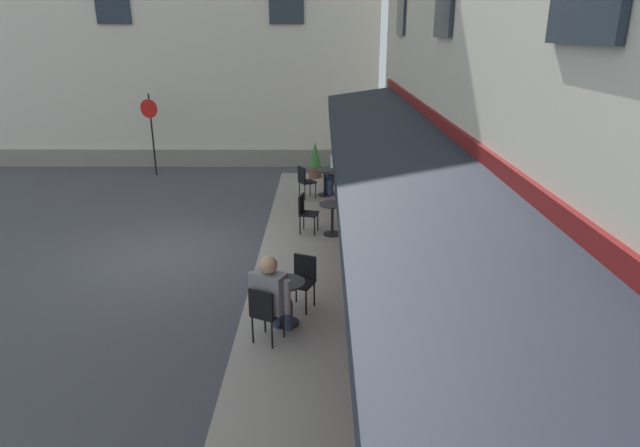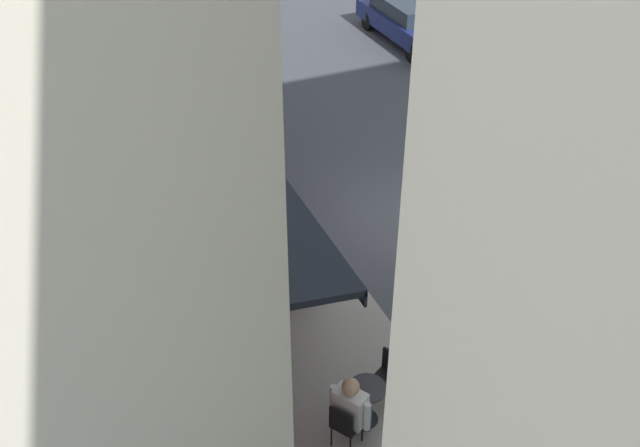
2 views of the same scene
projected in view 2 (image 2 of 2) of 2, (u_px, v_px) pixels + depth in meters
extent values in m
plane|color=#42444C|center=(407.00, 221.00, 16.16)|extent=(70.00, 70.00, 0.00)
cube|color=gray|center=(212.00, 180.00, 17.46)|extent=(20.50, 3.20, 0.01)
cube|color=maroon|center=(138.00, 139.00, 15.83)|extent=(16.00, 0.06, 3.20)
cube|color=black|center=(169.00, 78.00, 15.35)|extent=(15.00, 1.70, 0.36)
cube|color=black|center=(209.00, 81.00, 15.76)|extent=(15.00, 0.04, 0.28)
cube|color=#232D38|center=(202.00, 107.00, 9.27)|extent=(1.10, 0.06, 1.70)
cylinder|color=black|center=(253.00, 182.00, 17.35)|extent=(0.40, 0.40, 0.03)
cylinder|color=black|center=(252.00, 170.00, 17.15)|extent=(0.06, 0.06, 0.72)
cylinder|color=#2D2D33|center=(251.00, 156.00, 16.93)|extent=(0.60, 0.60, 0.03)
cylinder|color=black|center=(247.00, 166.00, 17.54)|extent=(0.03, 0.03, 0.45)
cylinder|color=black|center=(261.00, 166.00, 17.53)|extent=(0.03, 0.03, 0.45)
cylinder|color=black|center=(249.00, 158.00, 17.82)|extent=(0.03, 0.03, 0.45)
cylinder|color=black|center=(263.00, 159.00, 17.80)|extent=(0.03, 0.03, 0.45)
cube|color=black|center=(255.00, 153.00, 17.53)|extent=(0.54, 0.54, 0.04)
cube|color=black|center=(255.00, 141.00, 17.54)|extent=(0.21, 0.38, 0.42)
cylinder|color=black|center=(259.00, 184.00, 16.92)|extent=(0.03, 0.03, 0.45)
cylinder|color=black|center=(244.00, 184.00, 16.92)|extent=(0.03, 0.03, 0.45)
cylinder|color=black|center=(258.00, 192.00, 16.65)|extent=(0.03, 0.03, 0.45)
cylinder|color=black|center=(243.00, 192.00, 16.65)|extent=(0.03, 0.03, 0.45)
cube|color=black|center=(250.00, 179.00, 16.64)|extent=(0.52, 0.52, 0.04)
cube|color=black|center=(249.00, 174.00, 16.36)|extent=(0.19, 0.38, 0.42)
cylinder|color=black|center=(284.00, 298.00, 14.11)|extent=(0.40, 0.40, 0.03)
cylinder|color=black|center=(283.00, 284.00, 13.91)|extent=(0.06, 0.06, 0.72)
cylinder|color=#2D2D33|center=(282.00, 269.00, 13.69)|extent=(0.60, 0.60, 0.03)
cylinder|color=black|center=(302.00, 282.00, 14.18)|extent=(0.03, 0.03, 0.45)
cylinder|color=black|center=(305.00, 293.00, 13.91)|extent=(0.03, 0.03, 0.45)
cylinder|color=black|center=(319.00, 279.00, 14.23)|extent=(0.03, 0.03, 0.45)
cylinder|color=black|center=(323.00, 291.00, 13.96)|extent=(0.03, 0.03, 0.45)
cube|color=black|center=(312.00, 276.00, 13.93)|extent=(0.48, 0.48, 0.04)
cube|color=black|center=(321.00, 266.00, 13.82)|extent=(0.40, 0.13, 0.42)
cylinder|color=black|center=(267.00, 301.00, 13.74)|extent=(0.03, 0.03, 0.45)
cylinder|color=black|center=(261.00, 290.00, 13.99)|extent=(0.03, 0.03, 0.45)
cylinder|color=black|center=(250.00, 306.00, 13.63)|extent=(0.03, 0.03, 0.45)
cylinder|color=black|center=(244.00, 295.00, 13.88)|extent=(0.03, 0.03, 0.45)
cube|color=black|center=(255.00, 288.00, 13.66)|extent=(0.40, 0.40, 0.04)
cube|color=black|center=(245.00, 281.00, 13.47)|extent=(0.40, 0.04, 0.42)
cylinder|color=black|center=(366.00, 419.00, 11.82)|extent=(0.40, 0.40, 0.03)
cylinder|color=black|center=(366.00, 404.00, 11.61)|extent=(0.06, 0.06, 0.72)
cylinder|color=#2D2D33|center=(367.00, 388.00, 11.39)|extent=(0.60, 0.60, 0.03)
cylinder|color=black|center=(371.00, 390.00, 12.02)|extent=(0.03, 0.03, 0.45)
cylinder|color=black|center=(388.00, 400.00, 11.85)|extent=(0.03, 0.03, 0.45)
cylinder|color=black|center=(383.00, 378.00, 12.23)|extent=(0.03, 0.03, 0.45)
cylinder|color=black|center=(400.00, 387.00, 12.07)|extent=(0.03, 0.03, 0.45)
cube|color=black|center=(386.00, 378.00, 11.90)|extent=(0.54, 0.54, 0.04)
cube|color=black|center=(393.00, 362.00, 11.88)|extent=(0.37, 0.23, 0.42)
cylinder|color=black|center=(362.00, 431.00, 11.36)|extent=(0.03, 0.03, 0.45)
cylinder|color=black|center=(344.00, 421.00, 11.52)|extent=(0.03, 0.03, 0.45)
cylinder|color=black|center=(350.00, 447.00, 11.14)|extent=(0.03, 0.03, 0.45)
cylinder|color=black|center=(331.00, 436.00, 11.29)|extent=(0.03, 0.03, 0.45)
cube|color=black|center=(347.00, 423.00, 11.18)|extent=(0.55, 0.55, 0.04)
cube|color=black|center=(341.00, 421.00, 10.93)|extent=(0.36, 0.24, 0.42)
cylinder|color=black|center=(137.00, 71.00, 22.25)|extent=(0.40, 0.40, 0.03)
cylinder|color=black|center=(136.00, 61.00, 22.05)|extent=(0.06, 0.06, 0.72)
cylinder|color=#2D2D33|center=(134.00, 49.00, 21.82)|extent=(0.60, 0.60, 0.03)
cylinder|color=black|center=(143.00, 59.00, 22.45)|extent=(0.03, 0.03, 0.45)
cylinder|color=black|center=(150.00, 62.00, 22.27)|extent=(0.03, 0.03, 0.45)
cylinder|color=black|center=(152.00, 56.00, 22.65)|extent=(0.03, 0.03, 0.45)
cylinder|color=black|center=(159.00, 59.00, 22.47)|extent=(0.03, 0.03, 0.45)
cube|color=black|center=(150.00, 51.00, 22.32)|extent=(0.53, 0.53, 0.04)
cube|color=black|center=(154.00, 42.00, 22.29)|extent=(0.38, 0.21, 0.42)
cylinder|color=black|center=(129.00, 70.00, 21.81)|extent=(0.03, 0.03, 0.45)
cylinder|color=black|center=(122.00, 67.00, 22.01)|extent=(0.03, 0.03, 0.45)
cylinder|color=black|center=(119.00, 74.00, 21.62)|extent=(0.03, 0.03, 0.45)
cylinder|color=black|center=(112.00, 70.00, 21.81)|extent=(0.03, 0.03, 0.45)
cube|color=black|center=(119.00, 63.00, 21.67)|extent=(0.52, 0.52, 0.04)
cube|color=black|center=(113.00, 57.00, 21.43)|extent=(0.39, 0.18, 0.42)
cylinder|color=navy|center=(249.00, 171.00, 17.33)|extent=(0.16, 0.16, 0.47)
cylinder|color=navy|center=(249.00, 158.00, 17.33)|extent=(0.40, 0.31, 0.17)
cylinder|color=navy|center=(257.00, 171.00, 17.33)|extent=(0.16, 0.16, 0.47)
cylinder|color=navy|center=(257.00, 158.00, 17.32)|extent=(0.40, 0.31, 0.17)
cube|color=gray|center=(254.00, 143.00, 17.29)|extent=(0.48, 0.58, 0.61)
sphere|color=tan|center=(252.00, 126.00, 17.03)|extent=(0.27, 0.27, 0.27)
cylinder|color=gray|center=(241.00, 143.00, 17.31)|extent=(0.11, 0.11, 0.54)
cylinder|color=gray|center=(267.00, 144.00, 17.28)|extent=(0.11, 0.11, 0.54)
cylinder|color=navy|center=(367.00, 418.00, 11.55)|extent=(0.16, 0.16, 0.47)
cylinder|color=navy|center=(361.00, 415.00, 11.28)|extent=(0.33, 0.39, 0.17)
cylinder|color=navy|center=(356.00, 413.00, 11.64)|extent=(0.16, 0.16, 0.47)
cylinder|color=navy|center=(350.00, 409.00, 11.37)|extent=(0.33, 0.39, 0.17)
cube|color=silver|center=(350.00, 407.00, 11.03)|extent=(0.57, 0.50, 0.60)
sphere|color=tan|center=(351.00, 387.00, 10.78)|extent=(0.27, 0.27, 0.27)
cylinder|color=silver|center=(367.00, 417.00, 10.90)|extent=(0.11, 0.11, 0.53)
cylinder|color=silver|center=(333.00, 398.00, 11.18)|extent=(0.11, 0.11, 0.53)
cylinder|color=#2D2D33|center=(280.00, 380.00, 12.28)|extent=(0.39, 0.39, 0.32)
sphere|color=#3D7A38|center=(280.00, 365.00, 12.08)|extent=(0.44, 0.44, 0.44)
cube|color=navy|center=(412.00, 24.00, 23.80)|extent=(4.35, 1.91, 0.55)
cube|color=#232D38|center=(410.00, 6.00, 23.65)|extent=(2.45, 1.66, 0.48)
cylinder|color=black|center=(413.00, 53.00, 22.64)|extent=(0.60, 0.20, 0.60)
cylinder|color=black|center=(457.00, 44.00, 23.18)|extent=(0.60, 0.20, 0.60)
cylinder|color=black|center=(368.00, 21.00, 24.75)|extent=(0.60, 0.20, 0.60)
cylinder|color=black|center=(410.00, 13.00, 25.30)|extent=(0.60, 0.20, 0.60)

